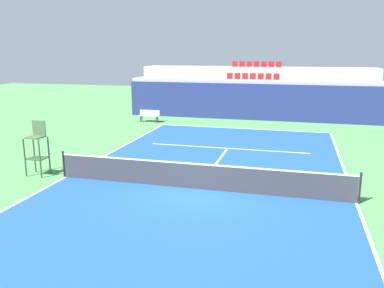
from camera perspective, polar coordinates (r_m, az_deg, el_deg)
name	(u,v)px	position (r m, az deg, el deg)	size (l,w,h in m)	color
ground_plane	(197,189)	(14.58, 0.80, -6.52)	(80.00, 80.00, 0.00)	#4C8C4C
court_surface	(197,189)	(14.58, 0.80, -6.50)	(11.00, 24.00, 0.01)	#1E4C99
baseline_far	(242,129)	(25.95, 7.27, 2.22)	(11.00, 0.10, 0.00)	white
sideline_left	(66,177)	(16.69, -17.72, -4.54)	(0.10, 24.00, 0.00)	white
sideline_right	(357,203)	(14.34, 22.63, -7.88)	(0.10, 24.00, 0.00)	white
service_line_far	(228,148)	(20.59, 5.16, -0.62)	(8.26, 0.10, 0.00)	white
centre_service_line	(215,165)	(17.55, 3.36, -3.05)	(0.10, 6.40, 0.00)	white
back_wall	(250,102)	(29.25, 8.30, 6.01)	(18.42, 0.30, 2.62)	navy
stands_tier_lower	(252,98)	(30.57, 8.61, 6.53)	(18.42, 2.40, 2.86)	#9E9E99
stands_tier_upper	(255,90)	(32.90, 9.12, 7.71)	(18.42, 2.40, 3.68)	#9E9E99
seating_row_lower	(253,77)	(30.52, 8.73, 9.45)	(3.95, 0.44, 0.44)	maroon
seating_row_upper	(256,65)	(32.87, 9.26, 11.13)	(3.95, 0.44, 0.44)	maroon
tennis_net	(198,176)	(14.42, 0.80, -4.62)	(11.08, 0.08, 1.07)	black
umpire_chair	(37,146)	(17.13, -21.43, -0.31)	(0.76, 0.66, 2.20)	#334C2D
player_bench	(149,115)	(28.31, -6.17, 4.19)	(1.50, 0.40, 0.85)	#99999E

